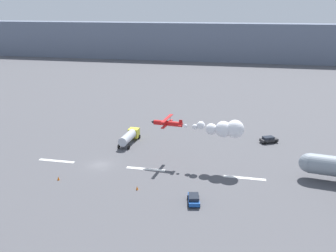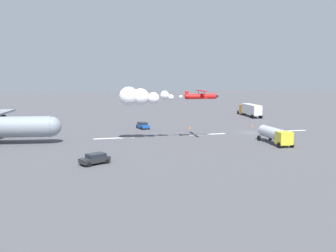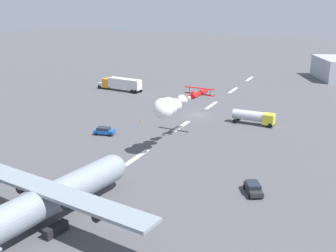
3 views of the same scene
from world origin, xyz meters
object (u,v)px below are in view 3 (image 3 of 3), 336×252
(semi_truck_orange, at_px, (121,84))
(fuel_tanker_truck, at_px, (254,117))
(cargo_transport_plane, at_px, (53,197))
(followme_car_yellow, at_px, (104,131))
(traffic_cone_far, at_px, (141,121))
(airport_staff_sedan, at_px, (253,188))
(stunt_biplane_red, at_px, (170,106))
(traffic_cone_near, at_px, (173,105))

(semi_truck_orange, relative_size, fuel_tanker_truck, 1.62)
(cargo_transport_plane, bearing_deg, followme_car_yellow, -157.35)
(semi_truck_orange, relative_size, traffic_cone_far, 19.49)
(semi_truck_orange, distance_m, traffic_cone_far, 33.07)
(semi_truck_orange, xyz_separation_m, airport_staff_sedan, (49.58, 51.08, -1.31))
(semi_truck_orange, height_order, fuel_tanker_truck, semi_truck_orange)
(airport_staff_sedan, bearing_deg, cargo_transport_plane, -49.15)
(semi_truck_orange, xyz_separation_m, traffic_cone_far, (25.83, 20.57, -1.75))
(semi_truck_orange, bearing_deg, traffic_cone_far, 38.54)
(stunt_biplane_red, xyz_separation_m, traffic_cone_far, (-13.58, -13.17, -7.96))
(semi_truck_orange, bearing_deg, followme_car_yellow, 26.23)
(stunt_biplane_red, bearing_deg, traffic_cone_near, -156.87)
(cargo_transport_plane, xyz_separation_m, semi_truck_orange, (-67.14, -30.77, -1.16))
(followme_car_yellow, bearing_deg, cargo_transport_plane, 22.65)
(traffic_cone_far, bearing_deg, stunt_biplane_red, 44.11)
(stunt_biplane_red, relative_size, semi_truck_orange, 1.32)
(stunt_biplane_red, relative_size, airport_staff_sedan, 4.25)
(stunt_biplane_red, xyz_separation_m, traffic_cone_near, (-29.28, -12.51, -7.96))
(stunt_biplane_red, xyz_separation_m, fuel_tanker_truck, (-22.37, 9.64, -6.59))
(stunt_biplane_red, xyz_separation_m, airport_staff_sedan, (10.17, 17.35, -7.52))
(followme_car_yellow, bearing_deg, airport_staff_sedan, 68.38)
(cargo_transport_plane, height_order, airport_staff_sedan, cargo_transport_plane)
(followme_car_yellow, height_order, traffic_cone_far, followme_car_yellow)
(airport_staff_sedan, height_order, traffic_cone_far, airport_staff_sedan)
(traffic_cone_near, relative_size, traffic_cone_far, 1.00)
(fuel_tanker_truck, bearing_deg, semi_truck_orange, -111.45)
(semi_truck_orange, height_order, airport_staff_sedan, semi_truck_orange)
(traffic_cone_near, bearing_deg, fuel_tanker_truck, 72.67)
(cargo_transport_plane, relative_size, followme_car_yellow, 7.22)
(stunt_biplane_red, bearing_deg, cargo_transport_plane, -6.11)
(semi_truck_orange, relative_size, airport_staff_sedan, 3.23)
(stunt_biplane_red, bearing_deg, traffic_cone_far, -135.89)
(semi_truck_orange, bearing_deg, stunt_biplane_red, 40.57)
(fuel_tanker_truck, distance_m, followme_car_yellow, 31.99)
(stunt_biplane_red, bearing_deg, semi_truck_orange, -139.43)
(semi_truck_orange, bearing_deg, fuel_tanker_truck, 68.55)
(airport_staff_sedan, height_order, traffic_cone_near, airport_staff_sedan)
(followme_car_yellow, relative_size, airport_staff_sedan, 0.95)
(fuel_tanker_truck, xyz_separation_m, traffic_cone_far, (8.79, -22.80, -1.37))
(cargo_transport_plane, distance_m, traffic_cone_near, 57.88)
(semi_truck_orange, distance_m, airport_staff_sedan, 71.20)
(stunt_biplane_red, bearing_deg, airport_staff_sedan, 59.62)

